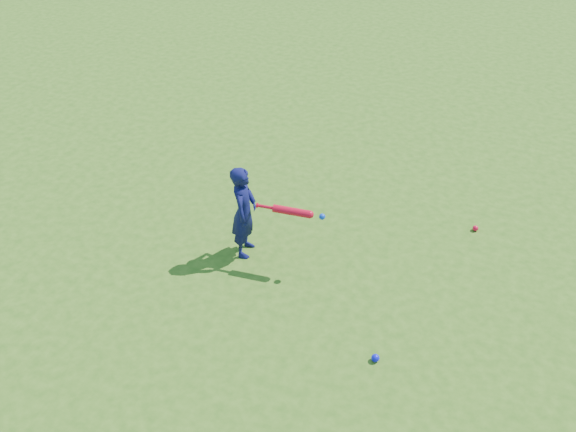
% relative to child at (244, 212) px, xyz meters
% --- Properties ---
extents(ground, '(80.00, 80.00, 0.00)m').
position_rel_child_xyz_m(ground, '(-0.74, 0.48, -0.56)').
color(ground, '#335E16').
rests_on(ground, ground).
extents(child, '(0.34, 0.45, 1.11)m').
position_rel_child_xyz_m(child, '(0.00, 0.00, 0.00)').
color(child, '#0F1046').
rests_on(child, ground).
extents(ground_ball_red, '(0.07, 0.07, 0.07)m').
position_rel_child_xyz_m(ground_ball_red, '(2.34, 1.41, -0.52)').
color(ground_ball_red, red).
rests_on(ground_ball_red, ground).
extents(ground_ball_blue, '(0.08, 0.08, 0.08)m').
position_rel_child_xyz_m(ground_ball_blue, '(1.82, -0.97, -0.52)').
color(ground_ball_blue, '#0D0FEC').
rests_on(ground_ball_blue, ground).
extents(bat_swing, '(0.75, 0.14, 0.09)m').
position_rel_child_xyz_m(bat_swing, '(0.59, 0.02, 0.16)').
color(bat_swing, red).
rests_on(bat_swing, ground).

